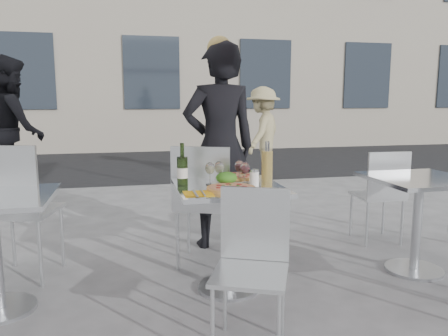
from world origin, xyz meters
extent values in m
plane|color=#5E5E60|center=(0.00, 0.00, 0.00)|extent=(80.00, 80.00, 0.00)
cube|color=black|center=(0.00, 6.50, 0.00)|extent=(24.00, 5.00, 0.00)
cylinder|color=#B7BABF|center=(0.00, 0.00, 0.01)|extent=(0.44, 0.44, 0.02)
cylinder|color=#B7BABF|center=(0.00, 0.00, 0.37)|extent=(0.07, 0.07, 0.72)
cube|color=silver|center=(0.00, 0.00, 0.73)|extent=(0.72, 0.72, 0.03)
cylinder|color=#B7BABF|center=(-1.50, 0.00, 0.01)|extent=(0.44, 0.44, 0.02)
cylinder|color=#B7BABF|center=(1.50, 0.00, 0.01)|extent=(0.44, 0.44, 0.02)
cylinder|color=#B7BABF|center=(1.50, 0.00, 0.37)|extent=(0.07, 0.07, 0.72)
cube|color=silver|center=(1.50, 0.00, 0.73)|extent=(0.72, 0.72, 0.03)
cylinder|color=silver|center=(0.18, 0.65, 0.24)|extent=(0.03, 0.03, 0.48)
cylinder|color=silver|center=(-0.18, 0.78, 0.24)|extent=(0.03, 0.03, 0.48)
cylinder|color=silver|center=(0.05, 0.29, 0.24)|extent=(0.03, 0.03, 0.48)
cylinder|color=silver|center=(-0.31, 0.43, 0.24)|extent=(0.03, 0.03, 0.48)
cube|color=silver|center=(-0.06, 0.54, 0.49)|extent=(0.58, 0.58, 0.03)
cube|color=silver|center=(-0.14, 0.33, 0.75)|extent=(0.43, 0.19, 0.48)
cylinder|color=silver|center=(-0.28, -0.85, 0.21)|extent=(0.02, 0.02, 0.42)
cylinder|color=silver|center=(0.02, -0.99, 0.21)|extent=(0.02, 0.02, 0.42)
cylinder|color=silver|center=(-0.15, -0.55, 0.21)|extent=(0.02, 0.02, 0.42)
cylinder|color=silver|center=(0.15, -0.68, 0.21)|extent=(0.02, 0.02, 0.42)
cube|color=silver|center=(-0.07, -0.77, 0.42)|extent=(0.51, 0.51, 0.02)
cube|color=silver|center=(0.01, -0.59, 0.65)|extent=(0.36, 0.18, 0.42)
cylinder|color=silver|center=(-1.21, 0.70, 0.25)|extent=(0.03, 0.03, 0.50)
cylinder|color=silver|center=(-1.59, 0.80, 0.25)|extent=(0.03, 0.03, 0.50)
cylinder|color=silver|center=(-1.30, 0.32, 0.25)|extent=(0.03, 0.03, 0.50)
cube|color=silver|center=(-1.45, 0.56, 0.51)|extent=(0.57, 0.57, 0.03)
cube|color=silver|center=(-1.51, 0.33, 0.78)|extent=(0.46, 0.14, 0.50)
cylinder|color=silver|center=(1.80, 0.91, 0.21)|extent=(0.02, 0.02, 0.43)
cylinder|color=silver|center=(1.46, 0.94, 0.21)|extent=(0.02, 0.02, 0.43)
cylinder|color=silver|center=(1.77, 0.57, 0.21)|extent=(0.02, 0.02, 0.43)
cylinder|color=silver|center=(1.43, 0.60, 0.21)|extent=(0.02, 0.02, 0.43)
cube|color=silver|center=(1.62, 0.75, 0.44)|extent=(0.43, 0.43, 0.02)
cube|color=silver|center=(1.60, 0.55, 0.66)|extent=(0.40, 0.05, 0.43)
imported|color=black|center=(0.14, 0.95, 0.92)|extent=(0.69, 0.48, 1.83)
imported|color=black|center=(-2.12, 3.27, 0.94)|extent=(0.97, 1.10, 1.89)
imported|color=tan|center=(1.52, 4.03, 0.77)|extent=(1.06, 1.14, 1.55)
cylinder|color=tan|center=(-0.02, -0.14, 0.76)|extent=(0.32, 0.32, 0.02)
cylinder|color=beige|center=(-0.02, -0.14, 0.77)|extent=(0.28, 0.28, 0.00)
cylinder|color=white|center=(0.12, 0.21, 0.76)|extent=(0.34, 0.34, 0.01)
cylinder|color=tan|center=(0.12, 0.22, 0.77)|extent=(0.30, 0.30, 0.02)
cylinder|color=beige|center=(0.12, 0.21, 0.78)|extent=(0.26, 0.26, 0.00)
cylinder|color=white|center=(0.00, 0.06, 0.76)|extent=(0.22, 0.22, 0.01)
ellipsoid|color=#206419|center=(0.00, 0.06, 0.80)|extent=(0.15, 0.15, 0.08)
sphere|color=#B21914|center=(0.04, 0.08, 0.81)|extent=(0.03, 0.03, 0.03)
cylinder|color=#2F471A|center=(-0.31, 0.07, 0.85)|extent=(0.07, 0.07, 0.20)
cone|color=#2F471A|center=(-0.31, 0.07, 0.95)|extent=(0.07, 0.07, 0.03)
cylinder|color=#2F471A|center=(-0.31, 0.07, 0.99)|extent=(0.03, 0.03, 0.10)
cylinder|color=silver|center=(-0.31, 0.07, 0.84)|extent=(0.07, 0.08, 0.07)
cylinder|color=#E9C763|center=(0.31, 0.11, 0.86)|extent=(0.08, 0.08, 0.22)
cylinder|color=white|center=(0.31, 0.11, 1.00)|extent=(0.03, 0.03, 0.08)
cylinder|color=white|center=(0.18, 0.00, 0.80)|extent=(0.06, 0.06, 0.09)
cylinder|color=silver|center=(0.18, 0.00, 0.85)|extent=(0.06, 0.06, 0.02)
cylinder|color=white|center=(-0.12, 0.07, 0.75)|extent=(0.06, 0.06, 0.00)
cylinder|color=white|center=(-0.12, 0.07, 0.80)|extent=(0.01, 0.01, 0.09)
ellipsoid|color=white|center=(-0.12, 0.07, 0.86)|extent=(0.07, 0.07, 0.08)
ellipsoid|color=beige|center=(-0.12, 0.07, 0.85)|extent=(0.05, 0.05, 0.05)
cylinder|color=white|center=(-0.05, 0.10, 0.75)|extent=(0.06, 0.06, 0.00)
cylinder|color=white|center=(-0.05, 0.10, 0.80)|extent=(0.01, 0.01, 0.09)
ellipsoid|color=white|center=(-0.05, 0.10, 0.86)|extent=(0.07, 0.07, 0.08)
ellipsoid|color=beige|center=(-0.05, 0.10, 0.85)|extent=(0.05, 0.05, 0.05)
cylinder|color=white|center=(0.12, 0.03, 0.75)|extent=(0.06, 0.06, 0.00)
cylinder|color=white|center=(0.12, 0.03, 0.80)|extent=(0.01, 0.01, 0.09)
ellipsoid|color=white|center=(0.12, 0.03, 0.86)|extent=(0.07, 0.07, 0.08)
ellipsoid|color=#470A0F|center=(0.12, 0.03, 0.85)|extent=(0.05, 0.05, 0.05)
cylinder|color=white|center=(0.11, 0.13, 0.75)|extent=(0.06, 0.06, 0.00)
cylinder|color=white|center=(0.11, 0.13, 0.80)|extent=(0.01, 0.01, 0.09)
ellipsoid|color=white|center=(0.11, 0.13, 0.86)|extent=(0.07, 0.07, 0.08)
ellipsoid|color=#470A0F|center=(0.11, 0.13, 0.85)|extent=(0.05, 0.05, 0.05)
cube|color=#EFB014|center=(-0.25, -0.22, 0.75)|extent=(0.18, 0.18, 0.00)
cube|color=#B7BABF|center=(-0.27, -0.22, 0.76)|extent=(0.02, 0.20, 0.00)
cube|color=#B7BABF|center=(-0.22, -0.22, 0.76)|extent=(0.01, 0.18, 0.00)
cube|color=#EFB014|center=(0.23, -0.26, 0.75)|extent=(0.25, 0.25, 0.00)
cube|color=#B7BABF|center=(0.21, -0.26, 0.76)|extent=(0.11, 0.18, 0.00)
cube|color=#B7BABF|center=(0.26, -0.26, 0.76)|extent=(0.10, 0.16, 0.00)
camera|label=1|loc=(-0.67, -2.86, 1.34)|focal=35.00mm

